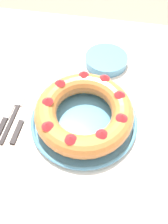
{
  "coord_description": "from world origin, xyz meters",
  "views": [
    {
      "loc": [
        0.05,
        -0.4,
        1.37
      ],
      "look_at": [
        -0.03,
        -0.01,
        0.81
      ],
      "focal_mm": 35.0,
      "sensor_mm": 36.0,
      "label": 1
    }
  ],
  "objects_px": {
    "serving_dish": "(84,120)",
    "cake_knife": "(21,122)",
    "side_bowl": "(106,60)",
    "bundt_cake": "(84,112)",
    "fork": "(15,112)",
    "serving_knife": "(5,119)"
  },
  "relations": [
    {
      "from": "side_bowl",
      "to": "cake_knife",
      "type": "bearing_deg",
      "value": -125.6
    },
    {
      "from": "cake_knife",
      "to": "side_bowl",
      "type": "relative_size",
      "value": 1.15
    },
    {
      "from": "bundt_cake",
      "to": "side_bowl",
      "type": "bearing_deg",
      "value": 83.05
    },
    {
      "from": "serving_dish",
      "to": "serving_knife",
      "type": "height_order",
      "value": "serving_dish"
    },
    {
      "from": "fork",
      "to": "cake_knife",
      "type": "relative_size",
      "value": 1.09
    },
    {
      "from": "side_bowl",
      "to": "serving_dish",
      "type": "bearing_deg",
      "value": -96.94
    },
    {
      "from": "serving_dish",
      "to": "cake_knife",
      "type": "xyz_separation_m",
      "value": [
        -0.2,
        -0.04,
        -0.01
      ]
    },
    {
      "from": "serving_dish",
      "to": "side_bowl",
      "type": "xyz_separation_m",
      "value": [
        0.04,
        0.29,
        0.01
      ]
    },
    {
      "from": "fork",
      "to": "side_bowl",
      "type": "bearing_deg",
      "value": 49.95
    },
    {
      "from": "bundt_cake",
      "to": "fork",
      "type": "xyz_separation_m",
      "value": [
        -0.24,
        -0.01,
        -0.05
      ]
    },
    {
      "from": "fork",
      "to": "serving_dish",
      "type": "bearing_deg",
      "value": 3.99
    },
    {
      "from": "serving_knife",
      "to": "side_bowl",
      "type": "distance_m",
      "value": 0.45
    },
    {
      "from": "serving_dish",
      "to": "bundt_cake",
      "type": "relative_size",
      "value": 1.12
    },
    {
      "from": "cake_knife",
      "to": "fork",
      "type": "bearing_deg",
      "value": 139.17
    },
    {
      "from": "serving_dish",
      "to": "bundt_cake",
      "type": "height_order",
      "value": "bundt_cake"
    },
    {
      "from": "fork",
      "to": "cake_knife",
      "type": "height_order",
      "value": "cake_knife"
    },
    {
      "from": "serving_dish",
      "to": "cake_knife",
      "type": "relative_size",
      "value": 1.78
    },
    {
      "from": "fork",
      "to": "side_bowl",
      "type": "xyz_separation_m",
      "value": [
        0.27,
        0.3,
        0.01
      ]
    },
    {
      "from": "bundt_cake",
      "to": "side_bowl",
      "type": "xyz_separation_m",
      "value": [
        0.04,
        0.29,
        -0.04
      ]
    },
    {
      "from": "serving_dish",
      "to": "fork",
      "type": "xyz_separation_m",
      "value": [
        -0.24,
        -0.01,
        -0.01
      ]
    },
    {
      "from": "serving_dish",
      "to": "cake_knife",
      "type": "distance_m",
      "value": 0.21
    },
    {
      "from": "serving_dish",
      "to": "side_bowl",
      "type": "distance_m",
      "value": 0.3
    }
  ]
}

